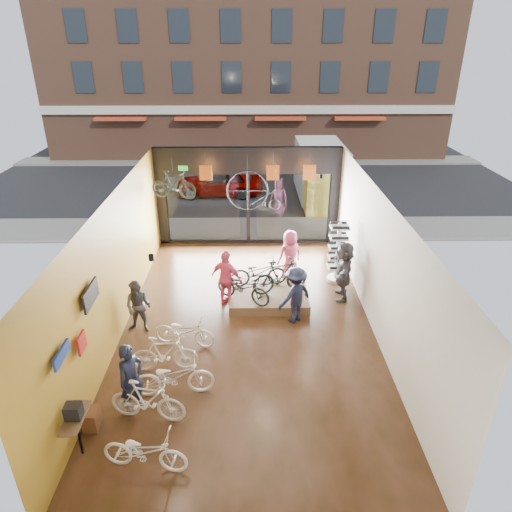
{
  "coord_description": "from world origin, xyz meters",
  "views": [
    {
      "loc": [
        0.07,
        -10.76,
        7.45
      ],
      "look_at": [
        0.24,
        1.4,
        1.58
      ],
      "focal_mm": 32.0,
      "sensor_mm": 36.0,
      "label": 1
    }
  ],
  "objects_px": {
    "street_car": "(220,181)",
    "floor_bike_3": "(165,354)",
    "display_bike_right": "(259,272)",
    "customer_0": "(131,379)",
    "penny_farthing": "(256,192)",
    "display_platform": "(269,296)",
    "sunglasses_rack": "(338,252)",
    "floor_bike_2": "(174,377)",
    "floor_bike_0": "(145,451)",
    "customer_4": "(290,255)",
    "customer_2": "(227,278)",
    "floor_bike_1": "(148,401)",
    "customer_5": "(343,270)",
    "box_truck": "(323,175)",
    "display_bike_left": "(243,287)",
    "hung_bike": "(173,185)",
    "customer_3": "(295,295)",
    "display_bike_mid": "(280,276)",
    "floor_bike_4": "(185,331)",
    "customer_1": "(139,307)"
  },
  "relations": [
    {
      "from": "customer_2",
      "to": "floor_bike_2",
      "type": "bearing_deg",
      "value": 104.81
    },
    {
      "from": "box_truck",
      "to": "floor_bike_2",
      "type": "bearing_deg",
      "value": -111.34
    },
    {
      "from": "street_car",
      "to": "floor_bike_3",
      "type": "xyz_separation_m",
      "value": [
        -0.56,
        -13.79,
        -0.26
      ]
    },
    {
      "from": "floor_bike_2",
      "to": "penny_farthing",
      "type": "xyz_separation_m",
      "value": [
        1.97,
        7.28,
        2.02
      ]
    },
    {
      "from": "customer_3",
      "to": "floor_bike_0",
      "type": "bearing_deg",
      "value": 19.8
    },
    {
      "from": "display_platform",
      "to": "penny_farthing",
      "type": "relative_size",
      "value": 1.3
    },
    {
      "from": "display_bike_mid",
      "to": "penny_farthing",
      "type": "distance_m",
      "value": 3.63
    },
    {
      "from": "display_bike_right",
      "to": "customer_3",
      "type": "distance_m",
      "value": 1.86
    },
    {
      "from": "penny_farthing",
      "to": "sunglasses_rack",
      "type": "bearing_deg",
      "value": -35.49
    },
    {
      "from": "floor_bike_1",
      "to": "customer_2",
      "type": "distance_m",
      "value": 4.89
    },
    {
      "from": "display_bike_mid",
      "to": "display_bike_right",
      "type": "xyz_separation_m",
      "value": [
        -0.66,
        0.41,
        -0.08
      ]
    },
    {
      "from": "street_car",
      "to": "floor_bike_3",
      "type": "relative_size",
      "value": 2.7
    },
    {
      "from": "display_bike_right",
      "to": "penny_farthing",
      "type": "relative_size",
      "value": 0.96
    },
    {
      "from": "floor_bike_1",
      "to": "floor_bike_2",
      "type": "distance_m",
      "value": 0.88
    },
    {
      "from": "floor_bike_1",
      "to": "customer_1",
      "type": "distance_m",
      "value": 3.42
    },
    {
      "from": "floor_bike_3",
      "to": "street_car",
      "type": "bearing_deg",
      "value": -4.93
    },
    {
      "from": "floor_bike_3",
      "to": "display_bike_left",
      "type": "xyz_separation_m",
      "value": [
        1.88,
        2.76,
        0.28
      ]
    },
    {
      "from": "customer_0",
      "to": "floor_bike_3",
      "type": "bearing_deg",
      "value": 19.9
    },
    {
      "from": "box_truck",
      "to": "display_platform",
      "type": "relative_size",
      "value": 2.76
    },
    {
      "from": "street_car",
      "to": "sunglasses_rack",
      "type": "xyz_separation_m",
      "value": [
        4.42,
        -9.24,
        0.28
      ]
    },
    {
      "from": "penny_farthing",
      "to": "display_platform",
      "type": "bearing_deg",
      "value": -83.92
    },
    {
      "from": "street_car",
      "to": "display_bike_right",
      "type": "bearing_deg",
      "value": 10.12
    },
    {
      "from": "floor_bike_0",
      "to": "customer_4",
      "type": "relative_size",
      "value": 0.95
    },
    {
      "from": "floor_bike_0",
      "to": "customer_2",
      "type": "distance_m",
      "value": 6.05
    },
    {
      "from": "floor_bike_4",
      "to": "penny_farthing",
      "type": "bearing_deg",
      "value": -7.99
    },
    {
      "from": "floor_bike_3",
      "to": "customer_2",
      "type": "relative_size",
      "value": 0.9
    },
    {
      "from": "display_platform",
      "to": "display_bike_left",
      "type": "height_order",
      "value": "display_bike_left"
    },
    {
      "from": "customer_5",
      "to": "display_platform",
      "type": "bearing_deg",
      "value": -77.35
    },
    {
      "from": "floor_bike_2",
      "to": "floor_bike_4",
      "type": "distance_m",
      "value": 1.83
    },
    {
      "from": "hung_bike",
      "to": "display_bike_left",
      "type": "bearing_deg",
      "value": -129.69
    },
    {
      "from": "floor_bike_1",
      "to": "display_bike_left",
      "type": "height_order",
      "value": "display_bike_left"
    },
    {
      "from": "box_truck",
      "to": "floor_bike_3",
      "type": "xyz_separation_m",
      "value": [
        -5.67,
        -12.79,
        -0.82
      ]
    },
    {
      "from": "street_car",
      "to": "penny_farthing",
      "type": "xyz_separation_m",
      "value": [
        1.76,
        -7.34,
        1.75
      ]
    },
    {
      "from": "hung_bike",
      "to": "display_bike_mid",
      "type": "bearing_deg",
      "value": -113.56
    },
    {
      "from": "floor_bike_4",
      "to": "customer_0",
      "type": "bearing_deg",
      "value": 172.7
    },
    {
      "from": "sunglasses_rack",
      "to": "penny_farthing",
      "type": "relative_size",
      "value": 1.12
    },
    {
      "from": "display_platform",
      "to": "customer_4",
      "type": "distance_m",
      "value": 1.8
    },
    {
      "from": "display_bike_right",
      "to": "customer_0",
      "type": "relative_size",
      "value": 1.03
    },
    {
      "from": "box_truck",
      "to": "sunglasses_rack",
      "type": "relative_size",
      "value": 3.21
    },
    {
      "from": "customer_4",
      "to": "floor_bike_0",
      "type": "bearing_deg",
      "value": 40.23
    },
    {
      "from": "customer_2",
      "to": "customer_5",
      "type": "xyz_separation_m",
      "value": [
        3.58,
        0.38,
        0.05
      ]
    },
    {
      "from": "floor_bike_0",
      "to": "customer_5",
      "type": "bearing_deg",
      "value": -28.47
    },
    {
      "from": "display_platform",
      "to": "sunglasses_rack",
      "type": "bearing_deg",
      "value": 29.56
    },
    {
      "from": "floor_bike_0",
      "to": "floor_bike_1",
      "type": "xyz_separation_m",
      "value": [
        -0.19,
        1.24,
        0.07
      ]
    },
    {
      "from": "box_truck",
      "to": "sunglasses_rack",
      "type": "distance_m",
      "value": 8.27
    },
    {
      "from": "display_platform",
      "to": "penny_farthing",
      "type": "height_order",
      "value": "penny_farthing"
    },
    {
      "from": "display_bike_left",
      "to": "customer_0",
      "type": "distance_m",
      "value": 4.71
    },
    {
      "from": "customer_4",
      "to": "customer_3",
      "type": "bearing_deg",
      "value": 62.66
    },
    {
      "from": "customer_3",
      "to": "customer_5",
      "type": "distance_m",
      "value": 2.07
    },
    {
      "from": "display_bike_left",
      "to": "hung_bike",
      "type": "height_order",
      "value": "hung_bike"
    }
  ]
}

